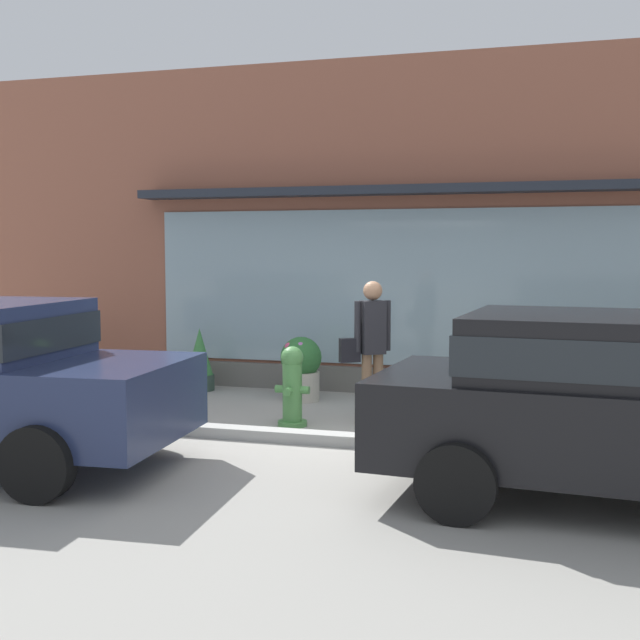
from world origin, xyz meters
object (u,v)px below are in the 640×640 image
Objects in this scene: pedestrian_with_handbag at (371,342)px; potted_plant_window_right at (60,359)px; potted_plant_doorstep at (301,367)px; potted_plant_trailing_edge at (473,378)px; potted_plant_by_entrance at (200,361)px; parked_car_black at (635,398)px; fire_hydrant at (292,386)px.

potted_plant_window_right is at bearing -47.42° from pedestrian_with_handbag.
potted_plant_window_right is (-3.76, -0.00, -0.02)m from potted_plant_doorstep.
pedestrian_with_handbag is at bearing -43.93° from potted_plant_doorstep.
potted_plant_by_entrance reaches higher than potted_plant_trailing_edge.
potted_plant_by_entrance is at bearing 176.82° from potted_plant_trailing_edge.
pedestrian_with_handbag is 0.39× the size of parked_car_black.
fire_hydrant is 2.55m from potted_plant_trailing_edge.
fire_hydrant is 1.02× the size of potted_plant_by_entrance.
potted_plant_doorstep is at bearing -11.94° from potted_plant_by_entrance.
parked_car_black is 5.01× the size of potted_plant_doorstep.
potted_plant_doorstep is (-2.29, -0.13, 0.07)m from potted_plant_trailing_edge.
potted_plant_window_right is at bearing 159.34° from parked_car_black.
potted_plant_trailing_edge is at bearing 41.64° from fire_hydrant.
potted_plant_by_entrance is (-3.95, 0.22, 0.05)m from potted_plant_trailing_edge.
potted_plant_trailing_edge is at bearing 3.27° from potted_plant_doorstep.
potted_plant_window_right is at bearing -179.95° from potted_plant_doorstep.
potted_plant_doorstep is at bearing -78.00° from pedestrian_with_handbag.
fire_hydrant is 2.80m from potted_plant_by_entrance.
potted_plant_by_entrance is (-1.66, 0.35, -0.02)m from potted_plant_doorstep.
parked_car_black is 5.87× the size of potted_plant_window_right.
fire_hydrant is 1.26× the size of potted_plant_window_right.
parked_car_black is 6.85m from potted_plant_by_entrance.
fire_hydrant reaches higher than potted_plant_trailing_edge.
parked_car_black reaches higher than potted_plant_by_entrance.
fire_hydrant is at bearing -138.36° from potted_plant_trailing_edge.
potted_plant_doorstep is 3.76m from potted_plant_window_right.
potted_plant_window_right is (-6.05, -0.13, 0.05)m from potted_plant_trailing_edge.
potted_plant_doorstep is (-1.23, 1.19, -0.52)m from pedestrian_with_handbag.
fire_hydrant is 1.61m from potted_plant_doorstep.
potted_plant_trailing_edge is (1.06, 1.32, -0.59)m from pedestrian_with_handbag.
potted_plant_doorstep is 0.96× the size of potted_plant_by_entrance.
potted_plant_by_entrance is at bearing 168.06° from potted_plant_doorstep.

